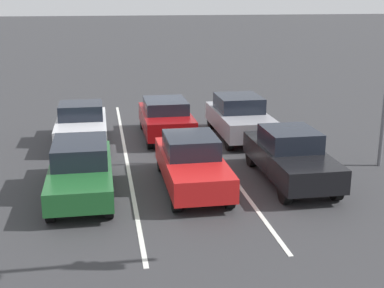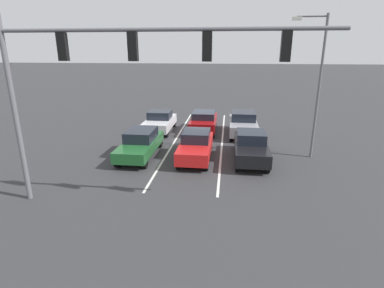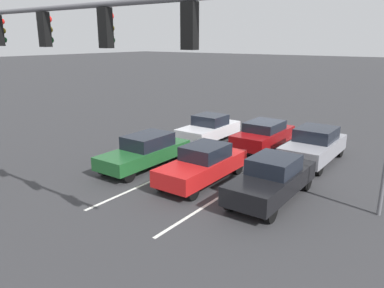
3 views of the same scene
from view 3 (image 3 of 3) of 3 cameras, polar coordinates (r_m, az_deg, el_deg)
ground_plane at (r=20.94m, az=10.66°, el=-0.61°), size 240.00×240.00×0.00m
lane_stripe_left_divider at (r=18.22m, az=11.96°, el=-3.14°), size 0.12×16.80×0.01m
lane_stripe_center_divider at (r=19.66m, az=3.40°, el=-1.42°), size 0.12×16.80×0.01m
car_black_leftlane_front at (r=14.17m, az=12.10°, el=-5.18°), size 1.76×4.59×1.63m
car_red_midlane_front at (r=15.56m, az=1.67°, el=-3.08°), size 1.71×4.56×1.56m
car_darkgreen_rightlane_front at (r=17.50m, az=-7.11°, el=-1.03°), size 1.74×4.78×1.53m
car_maroon_midlane_second at (r=20.49m, az=10.84°, el=1.37°), size 1.86×4.21×1.53m
car_gray_leftlane_second at (r=18.99m, az=18.10°, el=-0.17°), size 1.92×4.49×1.67m
car_silver_rightlane_second at (r=21.82m, az=2.61°, el=2.38°), size 1.88×4.18×1.55m
traffic_signal_gantry at (r=12.43m, az=-23.18°, el=12.64°), size 11.86×0.37×7.19m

